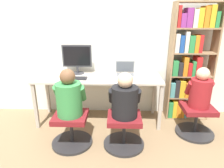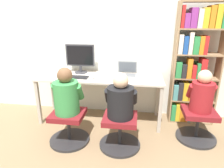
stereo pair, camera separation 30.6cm
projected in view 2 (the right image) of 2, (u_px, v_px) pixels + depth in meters
name	position (u px, v px, depth m)	size (l,w,h in m)	color
ground_plane	(97.00, 129.00, 3.20)	(14.00, 14.00, 0.00)	#846B4C
wall_back	(104.00, 41.00, 3.43)	(10.00, 0.05, 2.60)	silver
desk	(100.00, 81.00, 3.27)	(2.02, 0.64, 0.78)	beige
desktop_monitor	(80.00, 58.00, 3.38)	(0.49, 0.22, 0.49)	#333338
laptop	(127.00, 73.00, 3.28)	(0.32, 0.28, 0.23)	gray
keyboard	(76.00, 77.00, 3.17)	(0.38, 0.15, 0.03)	#232326
computer_mouse_by_keyboard	(93.00, 77.00, 3.15)	(0.07, 0.09, 0.03)	silver
office_chair_left	(69.00, 127.00, 2.82)	(0.57, 0.57, 0.46)	#262628
office_chair_right	(120.00, 131.00, 2.71)	(0.57, 0.57, 0.46)	#262628
person_at_monitor	(66.00, 94.00, 2.66)	(0.41, 0.34, 0.63)	#388C47
person_at_laptop	(120.00, 99.00, 2.56)	(0.42, 0.34, 0.60)	black
bookshelf	(194.00, 64.00, 3.12)	(0.71, 0.27, 1.92)	#997A56
office_chair_side	(197.00, 125.00, 2.87)	(0.57, 0.57, 0.46)	#262628
person_near_shelf	(202.00, 94.00, 2.72)	(0.37, 0.30, 0.59)	maroon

